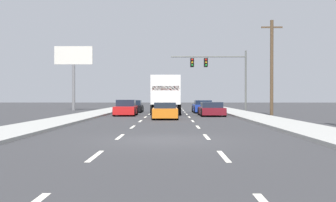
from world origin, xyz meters
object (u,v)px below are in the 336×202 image
Objects in this scene: car_blue at (203,107)px; traffic_signal_mast at (214,67)px; utility_pole_mid at (272,66)px; car_orange at (165,111)px; car_red at (126,109)px; box_truck at (166,93)px; roadside_billboard at (74,64)px; car_black at (133,107)px; car_maroon at (211,109)px.

car_blue is 0.50× the size of traffic_signal_mast.
car_orange is at bearing -149.02° from utility_pole_mid.
box_truck is (3.32, 3.13, 1.37)m from car_red.
car_red is 5.99m from car_orange.
car_black is at bearing -36.85° from roadside_billboard.
box_truck is 1.10× the size of traffic_signal_mast.
car_red is 0.51× the size of utility_pole_mid.
box_truck is 8.19m from car_orange.
car_black is 14.55m from utility_pole_mid.
utility_pole_mid is at bearing 11.34° from car_maroon.
box_truck is 9.71m from utility_pole_mid.
traffic_signal_mast is at bearing 51.74° from box_truck.
utility_pole_mid is (9.07, -2.66, 2.23)m from box_truck.
utility_pole_mid is (12.39, 0.47, 3.60)m from car_red.
box_truck is at bearing -143.86° from car_blue.
car_orange is at bearing -130.84° from car_maroon.
car_black is at bearing 133.34° from car_maroon.
car_maroon is (7.15, -0.59, -0.06)m from car_red.
roadside_billboard reaches higher than car_orange.
utility_pole_mid is (5.24, 1.05, 3.66)m from car_maroon.
utility_pole_mid is at bearing -16.35° from box_truck.
car_red is (0.06, -7.06, 0.02)m from car_black.
car_blue is at bearing 135.89° from utility_pole_mid.
box_truck is at bearing 90.42° from car_orange.
roadside_billboard is at bearing 154.43° from car_blue.
box_truck is 14.97m from roadside_billboard.
car_orange is 11.28m from car_blue.
car_black is 1.08× the size of car_maroon.
car_red reaches higher than car_orange.
car_red is at bearing 175.31° from car_maroon.
traffic_signal_mast reaches higher than car_black.
car_black is at bearing 152.12° from utility_pole_mid.
car_maroon is (7.21, -7.64, -0.03)m from car_black.
car_blue reaches higher than car_orange.
car_maroon is at bearing -168.66° from utility_pole_mid.
box_truck is at bearing 135.86° from car_maroon.
traffic_signal_mast is (8.53, 9.73, 4.25)m from car_red.
utility_pole_mid is (3.86, -9.26, -0.65)m from traffic_signal_mast.
utility_pole_mid is (12.46, -6.59, 3.62)m from car_black.
utility_pole_mid is at bearing -44.11° from car_blue.
traffic_signal_mast is at bearing -10.50° from roadside_billboard.
utility_pole_mid is 23.51m from roadside_billboard.
utility_pole_mid is (5.46, -5.30, 3.61)m from car_blue.
car_maroon is at bearing -42.02° from roadside_billboard.
car_orange is 0.56× the size of roadside_billboard.
car_blue is 16.85m from roadside_billboard.
car_red is at bearing -59.07° from roadside_billboard.
car_red is 7.17m from car_maroon.
utility_pole_mid reaches higher than car_maroon.
traffic_signal_mast is at bearing 68.05° from car_blue.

